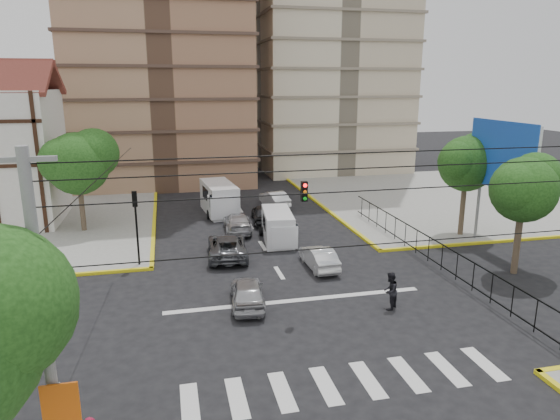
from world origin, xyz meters
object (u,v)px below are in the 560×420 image
object	(u,v)px
district_sign	(62,416)
van_right_lane	(278,228)
traffic_light_nw	(136,216)
car_silver_front_left	(247,292)
car_white_front_right	(319,257)
pedestrian_crosswalk	(390,291)
van_left_lane	(220,199)

from	to	relation	value
district_sign	van_right_lane	xyz separation A→B (m)	(10.00, 19.80, -1.44)
traffic_light_nw	car_silver_front_left	world-z (taller)	traffic_light_nw
car_silver_front_left	car_white_front_right	world-z (taller)	car_silver_front_left
traffic_light_nw	car_silver_front_left	distance (m)	8.83
car_white_front_right	pedestrian_crosswalk	xyz separation A→B (m)	(1.66, -5.98, 0.28)
district_sign	car_silver_front_left	distance (m)	12.37
van_right_lane	van_left_lane	distance (m)	8.91
pedestrian_crosswalk	van_right_lane	bearing A→B (deg)	-118.83
traffic_light_nw	van_right_lane	distance (m)	9.65
van_right_lane	car_silver_front_left	xyz separation A→B (m)	(-3.65, -9.34, -0.33)
car_white_front_right	pedestrian_crosswalk	bearing A→B (deg)	104.12
car_white_front_right	pedestrian_crosswalk	world-z (taller)	pedestrian_crosswalk
district_sign	van_left_lane	size ratio (longest dim) A/B	0.55
car_silver_front_left	car_white_front_right	distance (m)	6.34
car_silver_front_left	pedestrian_crosswalk	size ratio (longest dim) A/B	2.16
car_silver_front_left	traffic_light_nw	bearing A→B (deg)	-44.54
traffic_light_nw	pedestrian_crosswalk	xyz separation A→B (m)	(11.90, -8.50, -2.19)
traffic_light_nw	van_left_lane	world-z (taller)	traffic_light_nw
traffic_light_nw	van_left_lane	bearing A→B (deg)	61.87
district_sign	van_left_lane	distance (m)	29.05
van_right_lane	car_silver_front_left	bearing A→B (deg)	-104.86
van_right_lane	van_left_lane	size ratio (longest dim) A/B	0.83
van_left_lane	car_silver_front_left	xyz separation A→B (m)	(-0.59, -17.71, -0.55)
traffic_light_nw	car_white_front_right	size ratio (longest dim) A/B	1.14
district_sign	car_white_front_right	size ratio (longest dim) A/B	0.83
district_sign	car_white_front_right	xyz separation A→B (m)	(11.24, 14.51, -1.81)
traffic_light_nw	car_white_front_right	distance (m)	10.83
traffic_light_nw	van_left_lane	size ratio (longest dim) A/B	0.76
van_left_lane	car_white_front_right	xyz separation A→B (m)	(4.29, -13.66, -0.59)
van_left_lane	car_silver_front_left	size ratio (longest dim) A/B	1.46
van_right_lane	car_white_front_right	distance (m)	5.44
car_silver_front_left	car_white_front_right	xyz separation A→B (m)	(4.88, 4.05, -0.04)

